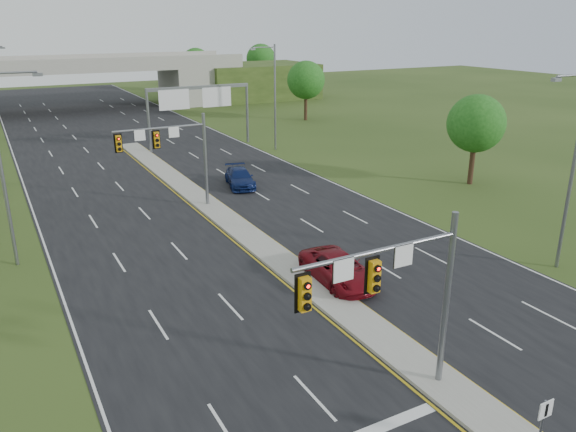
# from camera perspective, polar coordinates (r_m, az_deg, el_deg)

# --- Properties ---
(ground) EXTENTS (240.00, 240.00, 0.00)m
(ground) POSITION_cam_1_polar(r_m,az_deg,el_deg) (23.42, 14.98, -16.04)
(ground) COLOR #2D4117
(ground) RESTS_ON ground
(road) EXTENTS (24.00, 160.00, 0.02)m
(road) POSITION_cam_1_polar(r_m,az_deg,el_deg) (52.07, -12.06, 4.06)
(road) COLOR black
(road) RESTS_ON ground
(median) EXTENTS (2.00, 54.00, 0.16)m
(median) POSITION_cam_1_polar(r_m,az_deg,el_deg) (41.13, -7.18, 0.40)
(median) COLOR gray
(median) RESTS_ON road
(lane_markings) EXTENTS (23.72, 160.00, 0.01)m
(lane_markings) POSITION_cam_1_polar(r_m,az_deg,el_deg) (46.29, -10.57, 2.28)
(lane_markings) COLOR gold
(lane_markings) RESTS_ON road
(signal_mast_near) EXTENTS (6.62, 0.60, 7.00)m
(signal_mast_near) POSITION_cam_1_polar(r_m,az_deg,el_deg) (19.64, 11.43, -6.98)
(signal_mast_near) COLOR slate
(signal_mast_near) RESTS_ON ground
(signal_mast_far) EXTENTS (6.62, 0.60, 7.00)m
(signal_mast_far) POSITION_cam_1_polar(r_m,az_deg,el_deg) (40.95, -11.41, 6.82)
(signal_mast_far) COLOR slate
(signal_mast_far) RESTS_ON ground
(keep_right_sign) EXTENTS (0.60, 0.13, 2.20)m
(keep_right_sign) POSITION_cam_1_polar(r_m,az_deg,el_deg) (20.24, 24.52, -18.29)
(keep_right_sign) COLOR slate
(keep_right_sign) RESTS_ON ground
(sign_gantry) EXTENTS (11.58, 0.44, 6.67)m
(sign_gantry) POSITION_cam_1_polar(r_m,az_deg,el_deg) (62.36, -9.14, 11.61)
(sign_gantry) COLOR slate
(sign_gantry) RESTS_ON ground
(overpass) EXTENTS (80.00, 14.00, 8.10)m
(overpass) POSITION_cam_1_polar(r_m,az_deg,el_deg) (94.93, -20.37, 12.21)
(overpass) COLOR gray
(overpass) RESTS_ON ground
(lightpole_l_mid) EXTENTS (2.85, 0.25, 11.00)m
(lightpole_l_mid) POSITION_cam_1_polar(r_m,az_deg,el_deg) (34.17, -26.90, 5.04)
(lightpole_l_mid) COLOR slate
(lightpole_l_mid) RESTS_ON ground
(lightpole_r_near) EXTENTS (2.85, 0.25, 11.00)m
(lightpole_r_near) POSITION_cam_1_polar(r_m,az_deg,el_deg) (33.59, 26.87, 4.83)
(lightpole_r_near) COLOR slate
(lightpole_r_near) RESTS_ON ground
(lightpole_r_far) EXTENTS (2.85, 0.25, 11.00)m
(lightpole_r_far) POSITION_cam_1_polar(r_m,az_deg,el_deg) (60.35, -1.50, 12.42)
(lightpole_r_far) COLOR slate
(lightpole_r_far) RESTS_ON ground
(tree_r_near) EXTENTS (4.80, 4.80, 7.60)m
(tree_r_near) POSITION_cam_1_polar(r_m,az_deg,el_deg) (49.68, 18.57, 8.88)
(tree_r_near) COLOR #382316
(tree_r_near) RESTS_ON ground
(tree_r_mid) EXTENTS (5.20, 5.20, 8.12)m
(tree_r_mid) POSITION_cam_1_polar(r_m,az_deg,el_deg) (79.56, 1.84, 13.64)
(tree_r_mid) COLOR #382316
(tree_r_mid) RESTS_ON ground
(tree_back_c) EXTENTS (5.60, 5.60, 8.32)m
(tree_back_c) POSITION_cam_1_polar(r_m,az_deg,el_deg) (114.15, -9.33, 15.11)
(tree_back_c) COLOR #382316
(tree_back_c) RESTS_ON ground
(tree_back_d) EXTENTS (6.00, 6.00, 8.85)m
(tree_back_d) POSITION_cam_1_polar(r_m,az_deg,el_deg) (119.51, -2.76, 15.66)
(tree_back_d) COLOR #382316
(tree_back_d) RESTS_ON ground
(car_far_a) EXTENTS (2.81, 5.57, 1.51)m
(car_far_a) POSITION_cam_1_polar(r_m,az_deg,el_deg) (30.13, 5.18, -5.35)
(car_far_a) COLOR maroon
(car_far_a) RESTS_ON road
(car_far_b) EXTENTS (3.21, 5.40, 1.47)m
(car_far_b) POSITION_cam_1_polar(r_m,az_deg,el_deg) (47.54, -4.92, 3.90)
(car_far_b) COLOR #0C1A4B
(car_far_b) RESTS_ON road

